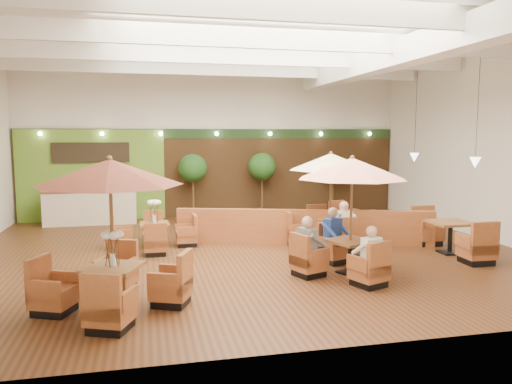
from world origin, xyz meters
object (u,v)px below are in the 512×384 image
object	(u,v)px
table_0	(111,207)
diner_0	(370,249)
table_4	(450,238)
diner_3	(343,223)
booth_divider	(304,227)
table_5	(350,222)
topiary_0	(193,171)
table_1	(349,189)
topiary_2	(333,175)
diner_4	(343,222)
service_counter	(91,207)
table_3	(154,233)
table_2	(329,177)
topiary_1	(262,169)
diner_1	(334,230)
diner_2	(309,241)

from	to	relation	value
table_0	diner_0	world-z (taller)	table_0
table_4	diner_3	size ratio (longest dim) A/B	3.62
booth_divider	table_4	xyz separation A→B (m)	(3.33, -1.79, -0.09)
table_5	table_4	bearing A→B (deg)	-74.84
table_5	topiary_0	world-z (taller)	topiary_0
table_1	topiary_2	world-z (taller)	table_1
booth_divider	table_1	bearing A→B (deg)	-72.43
diner_3	diner_4	bearing A→B (deg)	-92.14
service_counter	diner_0	world-z (taller)	diner_0
table_1	table_0	bearing A→B (deg)	172.75
table_5	diner_4	size ratio (longest dim) A/B	2.73
service_counter	booth_divider	xyz separation A→B (m)	(6.05, -4.59, -0.09)
table_3	diner_0	world-z (taller)	table_3
table_0	diner_0	xyz separation A→B (m)	(4.91, 0.26, -1.06)
table_1	table_2	distance (m)	3.02
table_2	booth_divider	bearing A→B (deg)	-175.15
table_0	topiary_1	distance (m)	10.13
table_0	table_3	distance (m)	4.95
table_4	diner_1	bearing A→B (deg)	-174.17
booth_divider	diner_3	distance (m)	1.24
table_0	diner_3	world-z (taller)	table_0
table_4	table_0	bearing A→B (deg)	-161.85
table_0	topiary_0	bearing A→B (deg)	98.51
topiary_2	diner_0	size ratio (longest dim) A/B	2.59
table_2	topiary_2	distance (m)	5.21
service_counter	diner_0	size ratio (longest dim) A/B	3.86
diner_2	service_counter	bearing A→B (deg)	-166.03
diner_2	diner_0	bearing A→B (deg)	24.35
table_3	booth_divider	bearing A→B (deg)	-8.73
diner_2	topiary_0	bearing A→B (deg)	171.92
topiary_0	table_0	bearing A→B (deg)	-104.04
table_4	table_5	bearing A→B (deg)	115.23
booth_divider	diner_2	world-z (taller)	diner_2
diner_3	diner_4	xyz separation A→B (m)	(0.00, -0.00, 0.03)
topiary_1	service_counter	bearing A→B (deg)	-178.09
booth_divider	table_0	bearing A→B (deg)	-122.31
table_5	table_0	bearing A→B (deg)	-148.96
table_3	diner_1	world-z (taller)	table_3
diner_4	table_2	bearing A→B (deg)	101.52
topiary_1	diner_3	size ratio (longest dim) A/B	3.05
table_2	topiary_2	bearing A→B (deg)	72.89
table_3	diner_2	world-z (taller)	table_3
topiary_1	diner_4	world-z (taller)	topiary_1
diner_4	topiary_2	bearing A→B (deg)	79.05
diner_3	topiary_0	bearing A→B (deg)	118.01
booth_divider	topiary_2	xyz separation A→B (m)	(2.70, 4.79, 1.01)
table_0	diner_2	size ratio (longest dim) A/B	3.30
table_5	diner_3	bearing A→B (deg)	-125.77
topiary_1	diner_4	xyz separation A→B (m)	(0.81, -5.73, -0.98)
topiary_1	topiary_2	bearing A→B (deg)	0.00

